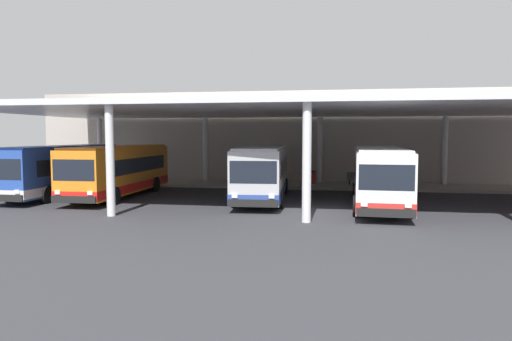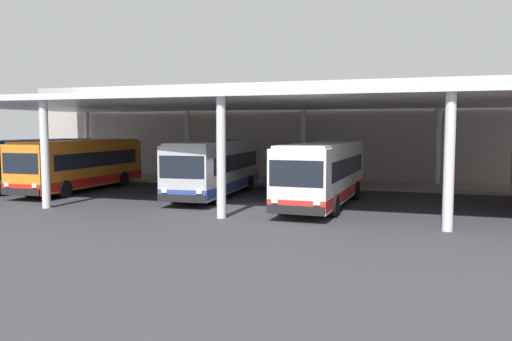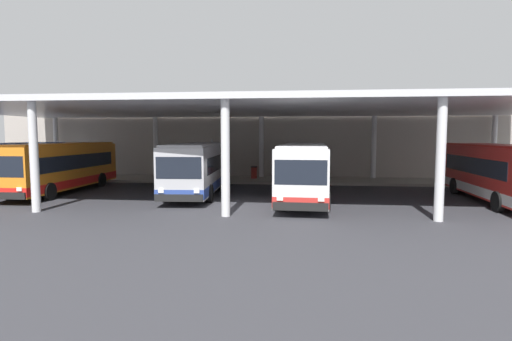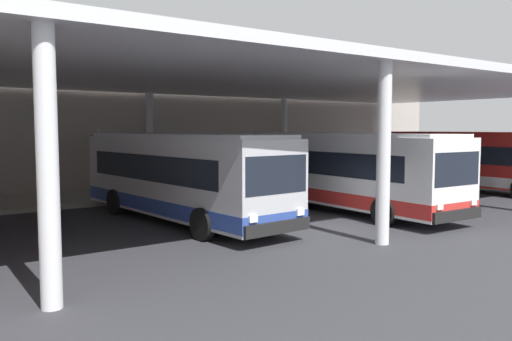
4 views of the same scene
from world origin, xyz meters
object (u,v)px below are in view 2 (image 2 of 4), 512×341
object	(u,v)px
bus_nearest_bay	(29,163)
bus_second_bay	(81,164)
banner_sign	(244,156)
bus_far_bay	(323,173)
bus_middle_bay	(216,167)
trash_bin	(292,174)
bench_waiting	(340,176)

from	to	relation	value
bus_nearest_bay	bus_second_bay	size ratio (longest dim) A/B	1.00
banner_sign	bus_far_bay	bearing A→B (deg)	-49.53
bus_middle_bay	banner_sign	world-z (taller)	banner_sign
bus_nearest_bay	bus_far_bay	world-z (taller)	same
bus_middle_bay	bus_far_bay	world-z (taller)	same
bus_nearest_bay	banner_sign	world-z (taller)	banner_sign
bus_second_bay	trash_bin	size ratio (longest dim) A/B	10.78
bench_waiting	banner_sign	size ratio (longest dim) A/B	0.56
banner_sign	bus_middle_bay	bearing A→B (deg)	-84.53
bus_middle_bay	bus_nearest_bay	bearing A→B (deg)	-178.25
bus_nearest_bay	bench_waiting	xyz separation A→B (m)	(18.87, 7.96, -0.99)
trash_bin	bus_far_bay	bearing A→B (deg)	-67.34
bus_far_bay	bench_waiting	world-z (taller)	bus_far_bay
bench_waiting	bus_second_bay	bearing A→B (deg)	-152.36
bus_nearest_bay	trash_bin	distance (m)	17.53
bus_middle_bay	banner_sign	xyz separation A→B (m)	(-0.64, 6.69, 0.32)
bus_nearest_bay	bus_second_bay	world-z (taller)	same
bus_nearest_bay	trash_bin	bearing A→B (deg)	28.03
bus_far_bay	trash_bin	distance (m)	10.43
bus_far_bay	banner_sign	distance (m)	11.10
bus_far_bay	banner_sign	bearing A→B (deg)	130.47
bus_far_bay	bench_waiting	xyz separation A→B (m)	(-0.57, 9.32, -0.99)
bus_far_bay	banner_sign	world-z (taller)	banner_sign
bus_second_bay	bus_far_bay	world-z (taller)	same
trash_bin	banner_sign	xyz separation A→B (m)	(-3.20, -1.14, 1.30)
bus_nearest_bay	bus_middle_bay	xyz separation A→B (m)	(12.88, 0.39, 0.00)
banner_sign	bench_waiting	bearing A→B (deg)	7.54
bus_middle_bay	bus_far_bay	distance (m)	6.79
bus_nearest_bay	banner_sign	bearing A→B (deg)	30.04
bus_nearest_bay	bus_middle_bay	bearing A→B (deg)	1.75
trash_bin	bus_second_bay	bearing A→B (deg)	-144.94
bus_middle_bay	banner_sign	size ratio (longest dim) A/B	3.34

